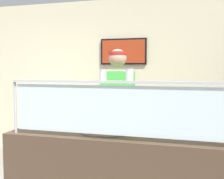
{
  "coord_description": "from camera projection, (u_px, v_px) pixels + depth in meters",
  "views": [
    {
      "loc": [
        1.63,
        -2.12,
        1.54
      ],
      "look_at": [
        0.91,
        0.39,
        1.34
      ],
      "focal_mm": 45.12,
      "sensor_mm": 36.0,
      "label": 1
    }
  ],
  "objects": [
    {
      "name": "parmesan_shaker",
      "position": [
        103.0,
        76.0,
        2.29
      ],
      "size": [
        0.06,
        0.06,
        0.09
      ],
      "color": "white",
      "rests_on": "sneeze_guard"
    },
    {
      "name": "shop_rear_unit",
      "position": [
        156.0,
        79.0,
        4.67
      ],
      "size": [
        6.51,
        0.13,
        2.7
      ],
      "color": "beige",
      "rests_on": "ground"
    },
    {
      "name": "sneeze_guard",
      "position": [
        118.0,
        103.0,
        2.27
      ],
      "size": [
        1.94,
        0.06,
        0.49
      ],
      "color": "#B2B5BC",
      "rests_on": "serving_counter"
    },
    {
      "name": "prep_shelf",
      "position": [
        47.0,
        133.0,
        4.75
      ],
      "size": [
        0.7,
        0.55,
        0.89
      ],
      "primitive_type": "cube",
      "color": "#B7BABF",
      "rests_on": "ground"
    },
    {
      "name": "pizza_tray",
      "position": [
        106.0,
        129.0,
        2.63
      ],
      "size": [
        0.49,
        0.49,
        0.04
      ],
      "color": "#9EA0A8",
      "rests_on": "serving_counter"
    },
    {
      "name": "pizza_box_stack",
      "position": [
        47.0,
        99.0,
        4.71
      ],
      "size": [
        0.52,
        0.5,
        0.27
      ],
      "color": "silver",
      "rests_on": "prep_shelf"
    },
    {
      "name": "worker_figure",
      "position": [
        118.0,
        113.0,
        3.34
      ],
      "size": [
        0.41,
        0.5,
        1.76
      ],
      "color": "#23232D",
      "rests_on": "ground"
    },
    {
      "name": "pepper_flake_shaker",
      "position": [
        130.0,
        76.0,
        2.23
      ],
      "size": [
        0.06,
        0.06,
        0.1
      ],
      "color": "white",
      "rests_on": "sneeze_guard"
    },
    {
      "name": "pizza_server",
      "position": [
        102.0,
        127.0,
        2.62
      ],
      "size": [
        0.14,
        0.29,
        0.01
      ],
      "primitive_type": "cube",
      "rotation": [
        0.0,
        0.0,
        -0.26
      ],
      "color": "#ADAFB7",
      "rests_on": "pizza_tray"
    }
  ]
}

